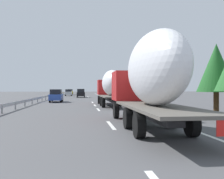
{
  "coord_description": "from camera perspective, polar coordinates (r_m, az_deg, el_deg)",
  "views": [
    {
      "loc": [
        -2.29,
        -0.22,
        1.97
      ],
      "look_at": [
        27.71,
        -3.86,
        1.87
      ],
      "focal_mm": 40.55,
      "sensor_mm": 36.0,
      "label": 1
    }
  ],
  "objects": [
    {
      "name": "tree_0",
      "position": [
        87.96,
        0.11,
        1.35
      ],
      "size": [
        2.75,
        2.75,
        6.22
      ],
      "color": "#472D19",
      "rests_on": "ground_plane"
    },
    {
      "name": "ground_plane",
      "position": [
        42.34,
        -7.21,
        -2.48
      ],
      "size": [
        260.0,
        260.0,
        0.0
      ],
      "primitive_type": "plane",
      "color": "#4C4C4F"
    },
    {
      "name": "lane_stripe_3",
      "position": [
        29.91,
        -3.88,
        -3.58
      ],
      "size": [
        3.2,
        0.2,
        0.01
      ],
      "primitive_type": "cube",
      "color": "white",
      "rests_on": "ground_plane"
    },
    {
      "name": "car_black_suv",
      "position": [
        56.89,
        -7.04,
        -0.83
      ],
      "size": [
        4.28,
        1.81,
        1.92
      ],
      "color": "black",
      "rests_on": "ground_plane"
    },
    {
      "name": "truck_lead",
      "position": [
        29.26,
        -0.28,
        0.82
      ],
      "size": [
        12.03,
        2.55,
        4.03
      ],
      "color": "#B21919",
      "rests_on": "ground_plane"
    },
    {
      "name": "tree_3",
      "position": [
        63.95,
        3.94,
        1.3
      ],
      "size": [
        3.02,
        3.02,
        5.03
      ],
      "color": "#472D19",
      "rests_on": "ground_plane"
    },
    {
      "name": "truck_trailing",
      "position": [
        12.82,
        8.4,
        2.89
      ],
      "size": [
        12.24,
        2.55,
        4.6
      ],
      "color": "#B21919",
      "rests_on": "ground_plane"
    },
    {
      "name": "edge_line_right",
      "position": [
        47.63,
        -0.54,
        -2.18
      ],
      "size": [
        110.0,
        0.2,
        0.01
      ],
      "primitive_type": "cube",
      "color": "white",
      "rests_on": "ground_plane"
    },
    {
      "name": "lane_stripe_4",
      "position": [
        36.38,
        -4.42,
        -2.91
      ],
      "size": [
        3.2,
        0.2,
        0.01
      ],
      "primitive_type": "cube",
      "color": "white",
      "rests_on": "ground_plane"
    },
    {
      "name": "car_yellow_coupe",
      "position": [
        87.92,
        -9.37,
        -0.5
      ],
      "size": [
        4.61,
        1.75,
        1.79
      ],
      "color": "gold",
      "rests_on": "ground_plane"
    },
    {
      "name": "car_silver_hatch",
      "position": [
        70.63,
        -9.78,
        -0.68
      ],
      "size": [
        4.08,
        1.82,
        1.78
      ],
      "color": "#ADB2B7",
      "rests_on": "ground_plane"
    },
    {
      "name": "road_sign",
      "position": [
        54.21,
        -0.05,
        0.63
      ],
      "size": [
        0.1,
        0.9,
        3.47
      ],
      "color": "gray",
      "rests_on": "ground_plane"
    },
    {
      "name": "guardrail_median",
      "position": [
        45.74,
        -14.73,
        -1.56
      ],
      "size": [
        94.0,
        0.1,
        0.76
      ],
      "color": "#9EA0A5",
      "rests_on": "ground_plane"
    },
    {
      "name": "lane_stripe_1",
      "position": [
        13.78,
        -0.26,
        -8.02
      ],
      "size": [
        3.2,
        0.2,
        0.01
      ],
      "primitive_type": "cube",
      "color": "white",
      "rests_on": "ground_plane"
    },
    {
      "name": "lane_stripe_2",
      "position": [
        23.94,
        -3.11,
        -4.53
      ],
      "size": [
        3.2,
        0.2,
        0.01
      ],
      "primitive_type": "cube",
      "color": "white",
      "rests_on": "ground_plane"
    },
    {
      "name": "tree_1",
      "position": [
        20.48,
        22.45,
        4.5
      ],
      "size": [
        2.86,
        2.86,
        5.35
      ],
      "color": "#472D19",
      "rests_on": "ground_plane"
    },
    {
      "name": "lane_stripe_5",
      "position": [
        57.82,
        -5.35,
        -1.76
      ],
      "size": [
        3.2,
        0.2,
        0.01
      ],
      "primitive_type": "cube",
      "color": "white",
      "rests_on": "ground_plane"
    },
    {
      "name": "lane_stripe_6",
      "position": [
        62.56,
        -5.46,
        -1.61
      ],
      "size": [
        3.2,
        0.2,
        0.01
      ],
      "primitive_type": "cube",
      "color": "white",
      "rests_on": "ground_plane"
    },
    {
      "name": "car_blue_sedan",
      "position": [
        38.03,
        -12.45,
        -1.36
      ],
      "size": [
        4.64,
        1.75,
        1.88
      ],
      "color": "#28479E",
      "rests_on": "ground_plane"
    }
  ]
}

